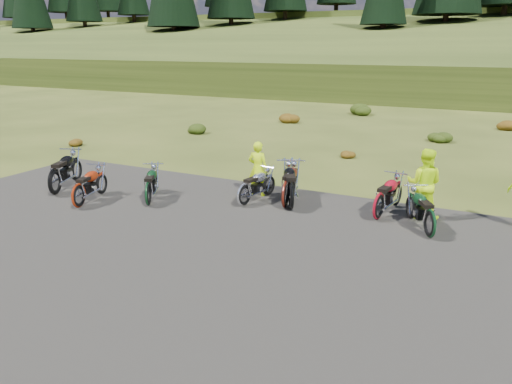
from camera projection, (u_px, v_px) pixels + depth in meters
The scene contains 21 objects.
ground at pixel (250, 232), 12.36m from camera, with size 300.00×300.00×0.00m, color #364216.
gravel_pad at pixel (206, 262), 10.65m from camera, with size 20.00×12.00×0.04m, color black.
hill_slope at pixel (460, 86), 55.05m from camera, with size 300.00×46.00×3.00m, color #2B3B13, non-canonical shape.
hill_plateau at pixel (489, 65), 106.27m from camera, with size 300.00×90.00×9.17m, color #2B3B13.
shrub_0 at pixel (78, 141), 22.64m from camera, with size 0.77×0.77×0.45m, color #66300C.
shrub_1 at pixel (196, 127), 25.88m from camera, with size 1.03×1.03×0.61m, color black.
shrub_2 at pixel (288, 117), 29.12m from camera, with size 1.30×1.30×0.77m, color #66300C.
shrub_3 at pixel (361, 108), 32.36m from camera, with size 1.56×1.56×0.92m, color black.
shrub_4 at pixel (346, 152), 20.32m from camera, with size 0.77×0.77×0.45m, color #66300C.
shrub_5 at pixel (439, 136), 23.56m from camera, with size 1.03×1.03×0.61m, color black.
shrub_6 at pixel (510, 123), 26.80m from camera, with size 1.30×1.30×0.77m, color #66300C.
motorcycle_0 at pixel (56, 195), 15.34m from camera, with size 2.29×0.76×1.20m, color black, non-canonical shape.
motorcycle_1 at pixel (80, 208), 14.13m from camera, with size 1.96×0.65×1.03m, color maroon, non-canonical shape.
motorcycle_2 at pixel (149, 206), 14.32m from camera, with size 1.91×0.64×1.00m, color black, non-canonical shape.
motorcycle_3 at pixel (244, 207), 14.27m from camera, with size 1.87×0.62×0.98m, color silver, non-canonical shape.
motorcycle_4 at pixel (285, 208), 14.12m from camera, with size 2.18×0.73×1.14m, color #4F160D, non-canonical shape.
motorcycle_5 at pixel (291, 210), 13.95m from camera, with size 2.23×0.74×1.17m, color black, non-canonical shape.
motorcycle_6 at pixel (378, 220), 13.17m from camera, with size 2.03×0.68×1.06m, color maroon, non-canonical shape.
motorcycle_7 at pixel (428, 238), 11.96m from camera, with size 1.95×0.65×1.02m, color black, non-canonical shape.
person_middle at pixel (258, 170), 15.02m from camera, with size 0.61×0.40×1.67m, color #BAE20B.
person_right_a at pixel (424, 185), 13.04m from camera, with size 0.91×0.71×1.87m, color #BAE20B.
Camera 1 is at (5.39, -10.23, 4.48)m, focal length 35.00 mm.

